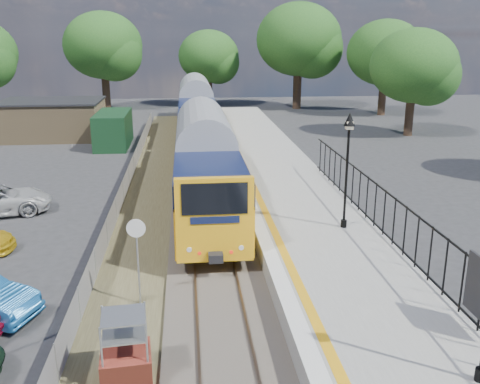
{
  "coord_description": "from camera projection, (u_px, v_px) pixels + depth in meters",
  "views": [
    {
      "loc": [
        -0.87,
        -13.67,
        8.34
      ],
      "look_at": [
        1.28,
        7.65,
        2.0
      ],
      "focal_mm": 40.0,
      "sensor_mm": 36.0,
      "label": 1
    }
  ],
  "objects": [
    {
      "name": "brick_plinth",
      "position": [
        126.0,
        352.0,
        12.96
      ],
      "size": [
        1.33,
        1.33,
        1.97
      ],
      "rotation": [
        0.0,
        0.0,
        0.1
      ],
      "color": "maroon",
      "rests_on": "ground"
    },
    {
      "name": "ground",
      "position": [
        223.0,
        334.0,
        15.5
      ],
      "size": [
        120.0,
        120.0,
        0.0
      ],
      "primitive_type": "plane",
      "color": "#2D2D30",
      "rests_on": "ground"
    },
    {
      "name": "platform_edge",
      "position": [
        259.0,
        213.0,
        23.08
      ],
      "size": [
        0.9,
        70.0,
        0.01
      ],
      "color": "silver",
      "rests_on": "platform"
    },
    {
      "name": "outbuilding",
      "position": [
        63.0,
        121.0,
        43.79
      ],
      "size": [
        10.8,
        10.1,
        3.12
      ],
      "color": "#8F7651",
      "rests_on": "ground"
    },
    {
      "name": "victorian_lamp_north",
      "position": [
        348.0,
        144.0,
        20.51
      ],
      "size": [
        0.44,
        0.44,
        4.6
      ],
      "color": "black",
      "rests_on": "platform"
    },
    {
      "name": "speed_sign",
      "position": [
        137.0,
        247.0,
        16.52
      ],
      "size": [
        0.59,
        0.11,
        2.94
      ],
      "rotation": [
        0.0,
        0.0,
        -0.04
      ],
      "color": "#999EA3",
      "rests_on": "ground"
    },
    {
      "name": "wire_fence",
      "position": [
        121.0,
        198.0,
        26.37
      ],
      "size": [
        0.06,
        52.0,
        1.2
      ],
      "color": "#999EA3",
      "rests_on": "ground"
    },
    {
      "name": "tree_line",
      "position": [
        207.0,
        52.0,
        53.83
      ],
      "size": [
        56.8,
        43.8,
        11.88
      ],
      "color": "#332319",
      "rests_on": "ground"
    },
    {
      "name": "palisade_fence",
      "position": [
        414.0,
        238.0,
        17.74
      ],
      "size": [
        0.12,
        26.0,
        2.0
      ],
      "color": "black",
      "rests_on": "platform"
    },
    {
      "name": "platform",
      "position": [
        305.0,
        222.0,
        23.4
      ],
      "size": [
        5.0,
        70.0,
        0.9
      ],
      "primitive_type": "cube",
      "color": "gray",
      "rests_on": "ground"
    },
    {
      "name": "train",
      "position": [
        199.0,
        123.0,
        37.67
      ],
      "size": [
        2.82,
        40.83,
        3.51
      ],
      "color": "#F1A815",
      "rests_on": "ground"
    },
    {
      "name": "track_bed",
      "position": [
        198.0,
        220.0,
        24.65
      ],
      "size": [
        5.9,
        80.0,
        0.29
      ],
      "color": "#473F38",
      "rests_on": "ground"
    }
  ]
}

